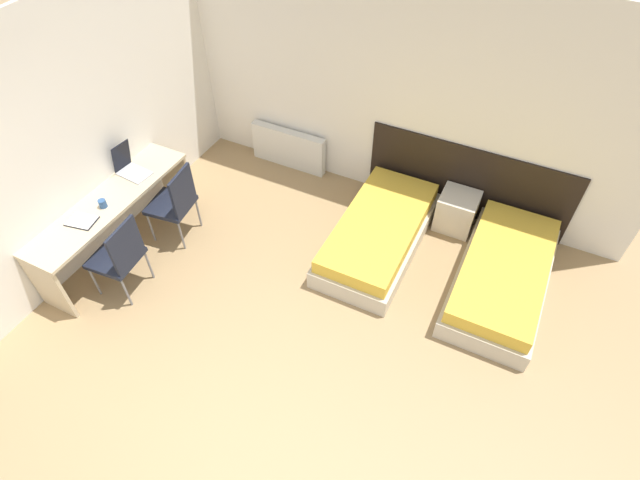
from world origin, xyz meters
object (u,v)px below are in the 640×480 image
object	(u,v)px
bed_near_window	(379,233)
chair_near_notebook	(119,255)
nightstand	(457,211)
bed_near_door	(502,276)
chair_near_laptop	(175,201)
laptop	(130,167)

from	to	relation	value
bed_near_window	chair_near_notebook	bearing A→B (deg)	-140.46
nightstand	chair_near_notebook	distance (m)	3.79
nightstand	chair_near_notebook	bearing A→B (deg)	-138.87
bed_near_door	chair_near_notebook	size ratio (longest dim) A/B	1.93
nightstand	chair_near_laptop	xyz separation A→B (m)	(-2.84, -1.58, 0.30)
chair_near_laptop	bed_near_window	bearing A→B (deg)	14.66
chair_near_notebook	laptop	bearing A→B (deg)	116.55
bed_near_door	chair_near_notebook	distance (m)	3.98
chair_near_laptop	laptop	bearing A→B (deg)	171.85
laptop	nightstand	bearing A→B (deg)	30.23
chair_near_notebook	chair_near_laptop	bearing A→B (deg)	85.07
bed_near_window	nightstand	size ratio (longest dim) A/B	3.98
nightstand	laptop	distance (m)	3.79
laptop	bed_near_window	bearing A→B (deg)	23.02
chair_near_notebook	laptop	distance (m)	1.10
laptop	chair_near_notebook	bearing A→B (deg)	-53.13
nightstand	chair_near_notebook	world-z (taller)	chair_near_notebook
nightstand	chair_near_laptop	distance (m)	3.27
chair_near_laptop	nightstand	bearing A→B (deg)	21.74
chair_near_laptop	laptop	size ratio (longest dim) A/B	2.52
bed_near_window	bed_near_door	size ratio (longest dim) A/B	1.00
bed_near_window	chair_near_laptop	distance (m)	2.33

